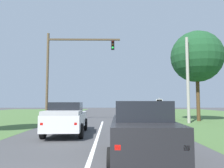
# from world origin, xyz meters

# --- Properties ---
(ground_plane) EXTENTS (120.00, 120.00, 0.00)m
(ground_plane) POSITION_xyz_m (0.00, 9.77, 0.00)
(ground_plane) COLOR #424244
(red_suv_near) EXTENTS (2.29, 5.04, 1.97)m
(red_suv_near) POSITION_xyz_m (1.73, 3.15, 1.03)
(red_suv_near) COLOR black
(red_suv_near) RESTS_ON ground_plane
(pickup_truck_lead) EXTENTS (2.40, 5.60, 1.92)m
(pickup_truck_lead) POSITION_xyz_m (-1.91, 8.93, 0.98)
(pickup_truck_lead) COLOR silver
(pickup_truck_lead) RESTS_ON ground_plane
(traffic_light) EXTENTS (7.14, 0.40, 8.63)m
(traffic_light) POSITION_xyz_m (-3.63, 16.65, 5.61)
(traffic_light) COLOR brown
(traffic_light) RESTS_ON ground_plane
(keep_moving_sign) EXTENTS (0.60, 0.09, 2.34)m
(keep_moving_sign) POSITION_xyz_m (5.44, 16.52, 1.50)
(keep_moving_sign) COLOR gray
(keep_moving_sign) RESTS_ON ground_plane
(oak_tree_right) EXTENTS (5.31, 5.31, 9.30)m
(oak_tree_right) POSITION_xyz_m (9.75, 17.95, 6.63)
(oak_tree_right) COLOR #4C351E
(oak_tree_right) RESTS_ON ground_plane
(crossing_suv_far) EXTENTS (4.32, 2.05, 1.71)m
(crossing_suv_far) POSITION_xyz_m (4.97, 18.83, 0.90)
(crossing_suv_far) COLOR silver
(crossing_suv_far) RESTS_ON ground_plane
(utility_pole_right) EXTENTS (0.28, 0.28, 8.01)m
(utility_pole_right) POSITION_xyz_m (7.95, 15.74, 4.01)
(utility_pole_right) COLOR #9E998E
(utility_pole_right) RESTS_ON ground_plane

